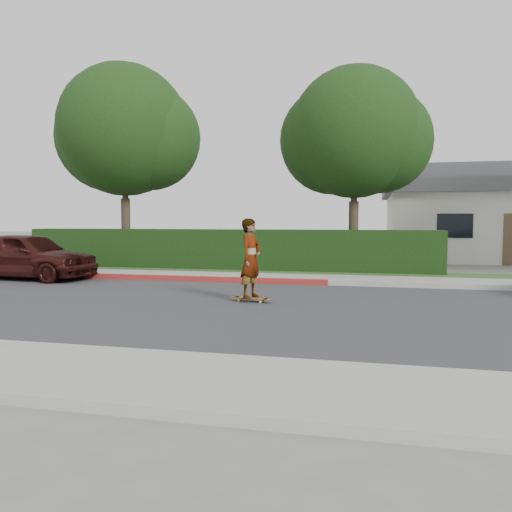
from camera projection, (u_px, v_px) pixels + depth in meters
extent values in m
plane|color=slate|center=(262.00, 309.00, 10.25)|extent=(120.00, 120.00, 0.00)
cube|color=#2D2D30|center=(262.00, 309.00, 10.25)|extent=(60.00, 8.00, 0.01)
cube|color=#9E9E99|center=(193.00, 360.00, 6.26)|extent=(60.00, 0.20, 0.15)
cube|color=gray|center=(163.00, 384.00, 5.39)|extent=(60.00, 1.60, 0.12)
cube|color=#9E9E99|center=(293.00, 282.00, 14.23)|extent=(60.00, 0.20, 0.15)
cube|color=maroon|center=(132.00, 277.00, 15.36)|extent=(12.00, 0.21, 0.15)
cube|color=gray|center=(298.00, 279.00, 15.10)|extent=(60.00, 1.60, 0.12)
cube|color=#2D4C1E|center=(305.00, 273.00, 16.66)|extent=(60.00, 1.60, 0.10)
cube|color=black|center=(224.00, 250.00, 17.87)|extent=(15.00, 1.00, 1.50)
sphere|color=#2D4C19|center=(41.00, 259.00, 19.13)|extent=(0.90, 0.90, 0.90)
sphere|color=#2D4C19|center=(52.00, 261.00, 18.81)|extent=(0.70, 0.70, 0.70)
cylinder|color=#33261C|center=(126.00, 232.00, 20.10)|extent=(0.36, 0.36, 2.70)
cylinder|color=#33261C|center=(125.00, 182.00, 19.96)|extent=(0.24, 0.24, 2.25)
sphere|color=black|center=(124.00, 130.00, 19.81)|extent=(5.20, 5.20, 5.20)
sphere|color=black|center=(111.00, 138.00, 20.40)|extent=(4.42, 4.42, 4.42)
sphere|color=black|center=(148.00, 138.00, 19.92)|extent=(4.16, 4.16, 4.16)
cylinder|color=#33261C|center=(353.00, 235.00, 18.56)|extent=(0.36, 0.36, 2.52)
cylinder|color=#33261C|center=(354.00, 184.00, 18.43)|extent=(0.24, 0.24, 2.10)
sphere|color=black|center=(355.00, 133.00, 18.29)|extent=(4.80, 4.80, 4.80)
sphere|color=black|center=(334.00, 141.00, 18.88)|extent=(4.08, 4.08, 4.08)
sphere|color=black|center=(380.00, 141.00, 18.40)|extent=(3.84, 3.84, 3.84)
cube|color=beige|center=(497.00, 227.00, 23.88)|extent=(10.00, 8.00, 3.00)
cube|color=#4C4C51|center=(498.00, 189.00, 23.75)|extent=(10.60, 8.60, 0.60)
cube|color=#4C4C51|center=(498.00, 177.00, 23.71)|extent=(8.40, 6.40, 0.80)
cube|color=black|center=(455.00, 226.00, 20.53)|extent=(1.40, 0.06, 1.00)
cylinder|color=gold|center=(239.00, 300.00, 11.16)|extent=(0.06, 0.04, 0.05)
cylinder|color=gold|center=(242.00, 299.00, 11.29)|extent=(0.06, 0.04, 0.05)
cylinder|color=gold|center=(260.00, 302.00, 10.93)|extent=(0.06, 0.04, 0.05)
cylinder|color=gold|center=(263.00, 301.00, 11.07)|extent=(0.06, 0.04, 0.05)
cube|color=silver|center=(240.00, 298.00, 11.22)|extent=(0.08, 0.17, 0.02)
cube|color=silver|center=(262.00, 300.00, 11.00)|extent=(0.08, 0.17, 0.02)
cube|color=brown|center=(251.00, 298.00, 11.11)|extent=(0.82, 0.36, 0.02)
cylinder|color=brown|center=(235.00, 297.00, 11.28)|extent=(0.23, 0.23, 0.02)
cylinder|color=brown|center=(267.00, 299.00, 10.94)|extent=(0.23, 0.23, 0.02)
imported|color=white|center=(251.00, 258.00, 11.05)|extent=(0.59, 0.74, 1.76)
imported|color=#381411|center=(28.00, 255.00, 15.45)|extent=(4.47, 2.12, 1.48)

